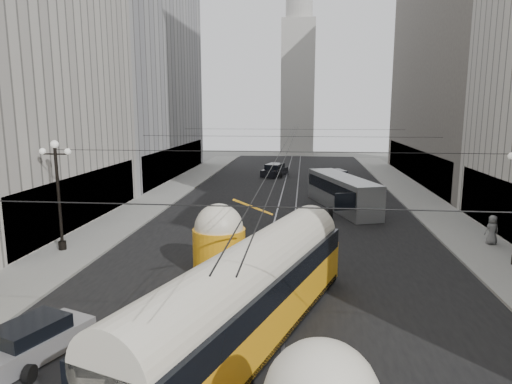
% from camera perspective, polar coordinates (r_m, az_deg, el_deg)
% --- Properties ---
extents(road, '(20.00, 85.00, 0.02)m').
position_cam_1_polar(road, '(39.71, 3.94, -1.69)').
color(road, black).
rests_on(road, ground).
extents(sidewalk_left, '(4.00, 72.00, 0.15)m').
position_cam_1_polar(sidewalk_left, '(45.13, -11.30, -0.32)').
color(sidewalk_left, gray).
rests_on(sidewalk_left, ground).
extents(sidewalk_right, '(4.00, 72.00, 0.15)m').
position_cam_1_polar(sidewalk_right, '(44.40, 19.78, -0.90)').
color(sidewalk_right, gray).
rests_on(sidewalk_right, ground).
extents(rail_left, '(0.12, 85.00, 0.04)m').
position_cam_1_polar(rail_left, '(39.75, 2.86, -1.67)').
color(rail_left, gray).
rests_on(rail_left, ground).
extents(rail_right, '(0.12, 85.00, 0.04)m').
position_cam_1_polar(rail_right, '(39.70, 5.02, -1.71)').
color(rail_right, gray).
rests_on(rail_right, ground).
extents(building_left_far, '(12.60, 28.60, 28.60)m').
position_cam_1_polar(building_left_far, '(58.69, -15.97, 15.86)').
color(building_left_far, '#999999').
rests_on(building_left_far, ground).
extents(building_right_far, '(12.60, 32.60, 32.60)m').
position_cam_1_polar(building_right_far, '(58.00, 25.96, 17.31)').
color(building_right_far, '#514C47').
rests_on(building_right_far, ground).
extents(distant_tower, '(6.00, 6.00, 31.36)m').
position_cam_1_polar(distant_tower, '(86.60, 5.29, 14.72)').
color(distant_tower, '#B2AFA8').
rests_on(distant_tower, ground).
extents(lamppost_left_mid, '(1.86, 0.44, 6.37)m').
position_cam_1_polar(lamppost_left_mid, '(28.41, -23.50, 0.34)').
color(lamppost_left_mid, black).
rests_on(lamppost_left_mid, sidewalk_left).
extents(catenary, '(25.00, 72.00, 0.23)m').
position_cam_1_polar(catenary, '(37.91, 4.17, 6.72)').
color(catenary, black).
rests_on(catenary, ground).
extents(streetcar, '(7.27, 15.92, 3.67)m').
position_cam_1_polar(streetcar, '(16.56, -0.92, -12.60)').
color(streetcar, '#F7A415').
rests_on(streetcar, ground).
extents(city_bus, '(5.49, 11.21, 2.75)m').
position_cam_1_polar(city_bus, '(38.66, 10.72, 0.09)').
color(city_bus, gray).
rests_on(city_bus, ground).
extents(sedan_silver, '(3.00, 4.38, 1.28)m').
position_cam_1_polar(sedan_silver, '(17.73, -26.20, -16.41)').
color(sedan_silver, '#949398').
rests_on(sedan_silver, ground).
extents(sedan_white_far, '(3.20, 4.84, 1.42)m').
position_cam_1_polar(sedan_white_far, '(52.97, 10.04, 1.90)').
color(sedan_white_far, silver).
rests_on(sedan_white_far, ground).
extents(sedan_dark_far, '(3.30, 5.24, 1.54)m').
position_cam_1_polar(sedan_dark_far, '(57.09, 2.35, 2.71)').
color(sedan_dark_far, black).
rests_on(sedan_dark_far, ground).
extents(pedestrian_sidewalk_right, '(0.99, 0.75, 1.80)m').
position_cam_1_polar(pedestrian_sidewalk_right, '(31.16, 27.43, -4.22)').
color(pedestrian_sidewalk_right, slate).
rests_on(pedestrian_sidewalk_right, sidewalk_right).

